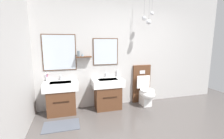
{
  "coord_description": "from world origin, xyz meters",
  "views": [
    {
      "loc": [
        -1.62,
        -1.84,
        1.59
      ],
      "look_at": [
        -0.69,
        1.52,
        0.98
      ],
      "focal_mm": 25.13,
      "sensor_mm": 36.0,
      "label": 1
    }
  ],
  "objects_px": {
    "vanity_sink_left": "(61,97)",
    "toilet": "(144,90)",
    "vanity_sink_right": "(108,93)",
    "soap_dispenser": "(117,74)",
    "toothbrush_cup": "(47,79)"
  },
  "relations": [
    {
      "from": "toothbrush_cup",
      "to": "vanity_sink_left",
      "type": "bearing_deg",
      "value": -28.67
    },
    {
      "from": "vanity_sink_right",
      "to": "toilet",
      "type": "xyz_separation_m",
      "value": [
        0.97,
        -0.0,
        -0.01
      ]
    },
    {
      "from": "vanity_sink_right",
      "to": "toothbrush_cup",
      "type": "relative_size",
      "value": 3.65
    },
    {
      "from": "toilet",
      "to": "toothbrush_cup",
      "type": "bearing_deg",
      "value": 176.04
    },
    {
      "from": "toilet",
      "to": "toothbrush_cup",
      "type": "xyz_separation_m",
      "value": [
        -2.33,
        0.16,
        0.4
      ]
    },
    {
      "from": "vanity_sink_left",
      "to": "toothbrush_cup",
      "type": "distance_m",
      "value": 0.51
    },
    {
      "from": "toilet",
      "to": "toothbrush_cup",
      "type": "height_order",
      "value": "toilet"
    },
    {
      "from": "soap_dispenser",
      "to": "toothbrush_cup",
      "type": "bearing_deg",
      "value": -179.66
    },
    {
      "from": "toilet",
      "to": "toothbrush_cup",
      "type": "distance_m",
      "value": 2.37
    },
    {
      "from": "vanity_sink_right",
      "to": "toilet",
      "type": "bearing_deg",
      "value": -0.21
    },
    {
      "from": "toothbrush_cup",
      "to": "toilet",
      "type": "bearing_deg",
      "value": -3.96
    },
    {
      "from": "vanity_sink_left",
      "to": "vanity_sink_right",
      "type": "distance_m",
      "value": 1.07
    },
    {
      "from": "vanity_sink_left",
      "to": "toilet",
      "type": "relative_size",
      "value": 0.74
    },
    {
      "from": "vanity_sink_left",
      "to": "soap_dispenser",
      "type": "height_order",
      "value": "soap_dispenser"
    },
    {
      "from": "toilet",
      "to": "soap_dispenser",
      "type": "distance_m",
      "value": 0.82
    }
  ]
}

